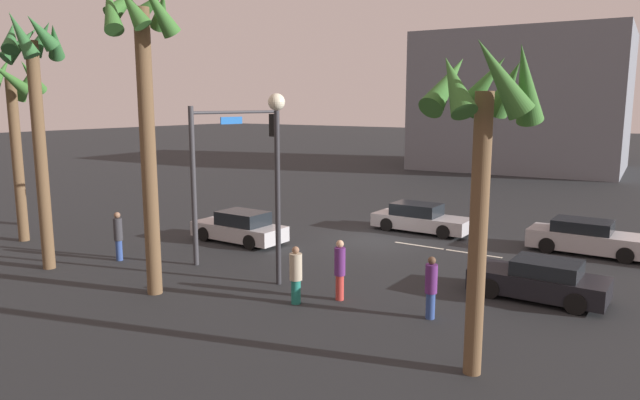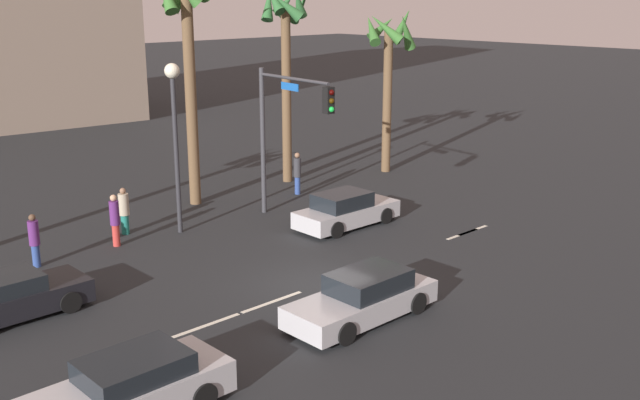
{
  "view_description": "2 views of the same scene",
  "coord_description": "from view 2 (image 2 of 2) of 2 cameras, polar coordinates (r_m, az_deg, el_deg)",
  "views": [
    {
      "loc": [
        -11.94,
        22.5,
        6.1
      ],
      "look_at": [
        1.94,
        1.81,
        1.89
      ],
      "focal_mm": 32.32,
      "sensor_mm": 36.0,
      "label": 1
    },
    {
      "loc": [
        -14.97,
        -15.8,
        8.8
      ],
      "look_at": [
        2.41,
        2.6,
        1.78
      ],
      "focal_mm": 41.7,
      "sensor_mm": 36.0,
      "label": 2
    }
  ],
  "objects": [
    {
      "name": "ground_plane",
      "position": [
        23.48,
        0.09,
        -6.51
      ],
      "size": [
        220.0,
        220.0,
        0.0
      ],
      "primitive_type": "plane",
      "color": "#232628"
    },
    {
      "name": "lane_stripe_2",
      "position": [
        20.93,
        -8.87,
        -9.54
      ],
      "size": [
        2.36,
        0.14,
        0.01
      ],
      "primitive_type": "cube",
      "color": "silver",
      "rests_on": "ground_plane"
    },
    {
      "name": "lane_stripe_3",
      "position": [
        22.24,
        -3.71,
        -7.82
      ],
      "size": [
        2.25,
        0.14,
        0.01
      ],
      "primitive_type": "cube",
      "color": "silver",
      "rests_on": "ground_plane"
    },
    {
      "name": "lane_stripe_4",
      "position": [
        28.76,
        10.87,
        -2.59
      ],
      "size": [
        1.86,
        0.14,
        0.01
      ],
      "primitive_type": "cube",
      "color": "silver",
      "rests_on": "ground_plane"
    },
    {
      "name": "lane_stripe_5",
      "position": [
        29.28,
        11.63,
        -2.3
      ],
      "size": [
        1.81,
        0.14,
        0.01
      ],
      "primitive_type": "cube",
      "color": "silver",
      "rests_on": "ground_plane"
    },
    {
      "name": "car_0",
      "position": [
        22.72,
        -22.59,
        -6.9
      ],
      "size": [
        4.08,
        1.85,
        1.28
      ],
      "color": "black",
      "rests_on": "ground_plane"
    },
    {
      "name": "car_1",
      "position": [
        16.85,
        -14.64,
        -14.0
      ],
      "size": [
        4.63,
        1.9,
        1.37
      ],
      "color": "#B7B7BC",
      "rests_on": "ground_plane"
    },
    {
      "name": "car_2",
      "position": [
        20.95,
        3.34,
        -7.51
      ],
      "size": [
        4.65,
        1.85,
        1.35
      ],
      "color": "#B7B7BC",
      "rests_on": "ground_plane"
    },
    {
      "name": "car_3",
      "position": [
        29.06,
        1.99,
        -0.82
      ],
      "size": [
        4.4,
        1.85,
        1.39
      ],
      "color": "#B7B7BC",
      "rests_on": "ground_plane"
    },
    {
      "name": "traffic_signal",
      "position": [
        28.99,
        -2.73,
        6.08
      ],
      "size": [
        0.73,
        4.7,
        5.99
      ],
      "color": "#38383D",
      "rests_on": "ground_plane"
    },
    {
      "name": "streetlamp",
      "position": [
        27.98,
        -11.11,
        6.31
      ],
      "size": [
        0.56,
        0.56,
        6.41
      ],
      "color": "#2D2D33",
      "rests_on": "ground_plane"
    },
    {
      "name": "pedestrian_0",
      "position": [
        26.41,
        -21.08,
        -2.82
      ],
      "size": [
        0.48,
        0.48,
        1.83
      ],
      "color": "#2D478C",
      "rests_on": "ground_plane"
    },
    {
      "name": "pedestrian_1",
      "position": [
        28.98,
        -14.81,
        -0.75
      ],
      "size": [
        0.4,
        0.4,
        1.81
      ],
      "color": "#1E7266",
      "rests_on": "ground_plane"
    },
    {
      "name": "pedestrian_2",
      "position": [
        33.68,
        -1.75,
        2.16
      ],
      "size": [
        0.36,
        0.36,
        1.93
      ],
      "color": "#2D478C",
      "rests_on": "ground_plane"
    },
    {
      "name": "pedestrian_3",
      "position": [
        27.66,
        -15.47,
        -1.41
      ],
      "size": [
        0.43,
        0.43,
        1.92
      ],
      "color": "#BF3833",
      "rests_on": "ground_plane"
    },
    {
      "name": "palm_tree_0",
      "position": [
        35.28,
        -2.62,
        12.18
      ],
      "size": [
        2.42,
        2.49,
        9.22
      ],
      "color": "brown",
      "rests_on": "ground_plane"
    },
    {
      "name": "palm_tree_2",
      "position": [
        37.53,
        5.32,
        11.09
      ],
      "size": [
        2.73,
        2.72,
        8.23
      ],
      "color": "brown",
      "rests_on": "ground_plane"
    },
    {
      "name": "palm_tree_3",
      "position": [
        31.75,
        -10.13,
        12.08
      ],
      "size": [
        2.45,
        2.47,
        9.92
      ],
      "color": "brown",
      "rests_on": "ground_plane"
    }
  ]
}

